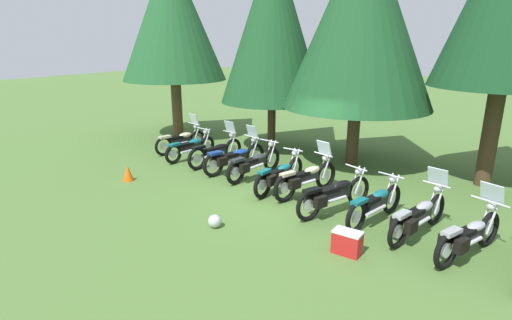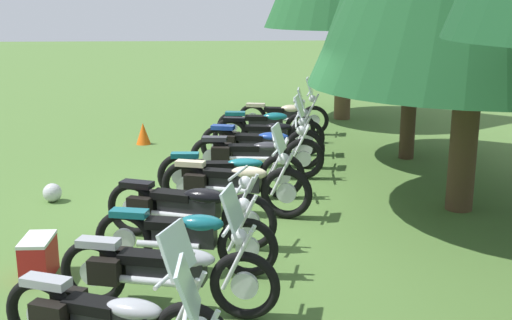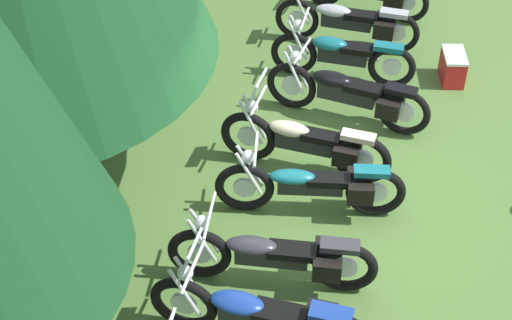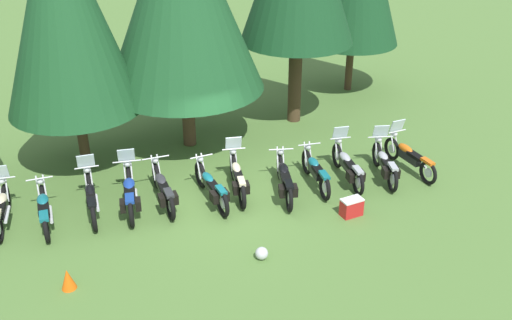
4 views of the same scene
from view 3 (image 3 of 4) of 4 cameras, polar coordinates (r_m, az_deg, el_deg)
name	(u,v)px [view 3 (image 3 of 4)]	position (r m, az deg, el deg)	size (l,w,h in m)	color
ground_plane	(312,190)	(10.56, 3.97, -2.16)	(80.00, 80.00, 0.00)	#4C7033
motorcycle_3	(261,315)	(8.56, 0.39, -10.94)	(1.00, 2.38, 1.39)	black
motorcycle_4	(276,256)	(9.13, 1.41, -6.82)	(0.78, 2.41, 1.03)	black
motorcycle_5	(314,186)	(9.97, 4.13, -1.82)	(0.64, 2.38, 1.03)	black
motorcycle_6	(306,142)	(10.53, 3.59, 1.27)	(0.93, 2.26, 1.40)	black
motorcycle_7	(350,93)	(11.44, 6.67, 4.73)	(1.09, 2.29, 1.03)	black
motorcycle_8	(342,55)	(12.26, 6.10, 7.44)	(0.77, 2.18, 1.01)	black
motorcycle_9	(349,20)	(13.08, 6.59, 9.84)	(0.89, 2.30, 1.37)	black
picnic_cooler	(453,67)	(12.67, 13.80, 6.43)	(0.56, 0.34, 0.48)	red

